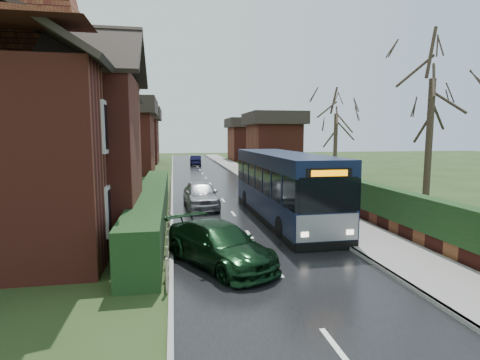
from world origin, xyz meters
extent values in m
plane|color=#35491F|center=(0.00, 0.00, 0.00)|extent=(140.00, 140.00, 0.00)
cube|color=black|center=(0.00, 10.00, 0.01)|extent=(6.00, 100.00, 0.02)
cube|color=slate|center=(4.25, 10.00, 0.07)|extent=(2.50, 100.00, 0.14)
cube|color=gray|center=(3.05, 10.00, 0.07)|extent=(0.12, 100.00, 0.14)
cube|color=gray|center=(-3.05, 10.00, 0.05)|extent=(0.12, 100.00, 0.10)
cube|color=black|center=(-3.90, 5.00, 0.80)|extent=(1.20, 16.00, 1.60)
cube|color=maroon|center=(5.80, 10.00, 0.30)|extent=(0.30, 50.00, 0.60)
cube|color=black|center=(5.80, 10.00, 1.20)|extent=(0.60, 50.00, 1.20)
cube|color=maroon|center=(-9.00, 5.00, 3.00)|extent=(8.00, 14.00, 6.00)
cube|color=maroon|center=(-5.50, 2.00, 3.00)|extent=(2.50, 4.00, 6.00)
cube|color=brown|center=(-8.00, 9.00, 9.20)|extent=(0.90, 1.40, 2.20)
cube|color=silver|center=(-4.95, 0.00, 1.60)|extent=(0.08, 1.20, 1.60)
cube|color=black|center=(-4.92, 0.00, 1.60)|extent=(0.03, 0.95, 1.35)
cube|color=silver|center=(-4.95, 0.00, 4.20)|extent=(0.08, 1.20, 1.60)
cube|color=black|center=(-4.92, 0.00, 4.20)|extent=(0.03, 0.95, 1.35)
cube|color=silver|center=(-4.95, 4.00, 1.60)|extent=(0.08, 1.20, 1.60)
cube|color=black|center=(-4.92, 4.00, 1.60)|extent=(0.03, 0.95, 1.35)
cube|color=silver|center=(-4.95, 4.00, 4.20)|extent=(0.08, 1.20, 1.60)
cube|color=black|center=(-4.92, 4.00, 4.20)|extent=(0.03, 0.95, 1.35)
cube|color=silver|center=(-4.95, 8.00, 1.60)|extent=(0.08, 1.20, 1.60)
cube|color=black|center=(-4.92, 8.00, 1.60)|extent=(0.03, 0.95, 1.35)
cube|color=silver|center=(-4.95, 8.00, 4.20)|extent=(0.08, 1.20, 1.60)
cube|color=black|center=(-4.92, 8.00, 4.20)|extent=(0.03, 0.95, 1.35)
cube|color=silver|center=(-4.95, 10.50, 1.60)|extent=(0.08, 1.20, 1.60)
cube|color=black|center=(-4.92, 10.50, 1.60)|extent=(0.03, 0.95, 1.35)
cube|color=silver|center=(-4.95, 10.50, 4.20)|extent=(0.08, 1.20, 1.60)
cube|color=black|center=(-4.92, 10.50, 4.20)|extent=(0.03, 0.95, 1.35)
cube|color=black|center=(2.11, 4.55, 0.86)|extent=(2.45, 10.29, 1.06)
cube|color=black|center=(2.11, 4.55, 1.95)|extent=(2.47, 10.29, 1.12)
cube|color=black|center=(2.11, 4.55, 2.82)|extent=(2.45, 10.29, 0.62)
cube|color=black|center=(2.11, 4.55, 0.16)|extent=(2.45, 10.29, 0.33)
cube|color=gray|center=(2.17, -0.53, 0.84)|extent=(2.24, 0.15, 0.93)
cube|color=black|center=(2.17, -0.56, 1.96)|extent=(2.10, 0.10, 1.21)
cube|color=black|center=(2.17, -0.56, 2.70)|extent=(1.63, 0.10, 0.33)
cube|color=#FF8C00|center=(2.17, -0.60, 2.70)|extent=(1.28, 0.06, 0.21)
cube|color=black|center=(2.17, -0.54, 0.21)|extent=(2.29, 0.17, 0.28)
cube|color=#FFF2CC|center=(1.36, -0.60, 0.65)|extent=(0.26, 0.05, 0.17)
cube|color=#FFF2CC|center=(2.99, -0.58, 0.65)|extent=(0.26, 0.05, 0.17)
cylinder|color=black|center=(1.10, 1.25, 0.45)|extent=(0.27, 0.90, 0.90)
cylinder|color=black|center=(3.21, 1.28, 0.45)|extent=(0.27, 0.90, 0.90)
cylinder|color=black|center=(1.02, 7.82, 0.45)|extent=(0.27, 0.90, 0.90)
cylinder|color=black|center=(3.13, 7.84, 0.45)|extent=(0.27, 0.90, 0.90)
imported|color=#B9B9BE|center=(-1.50, 8.01, 0.73)|extent=(1.92, 4.35, 1.46)
imported|color=black|center=(-1.60, -1.18, 0.64)|extent=(3.61, 4.74, 1.28)
imported|color=black|center=(-0.04, 36.38, 0.65)|extent=(1.68, 4.03, 1.30)
cylinder|color=slate|center=(4.00, 6.00, 1.25)|extent=(0.07, 0.07, 2.50)
cube|color=white|center=(4.00, 6.00, 2.32)|extent=(0.09, 0.38, 0.29)
cube|color=white|center=(4.00, 6.00, 1.96)|extent=(0.08, 0.34, 0.25)
cylinder|color=#32261D|center=(9.00, 3.67, 3.28)|extent=(0.32, 0.32, 6.56)
cylinder|color=#392B22|center=(8.98, 14.00, 2.75)|extent=(0.30, 0.30, 5.51)
cylinder|color=#382B21|center=(-9.32, 17.03, 3.36)|extent=(0.31, 0.31, 6.72)
camera|label=1|loc=(-2.93, -12.23, 3.98)|focal=28.00mm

